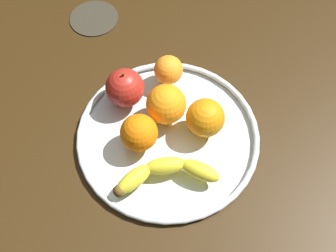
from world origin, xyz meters
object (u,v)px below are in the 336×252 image
(banana, at_px, (165,173))
(apple, at_px, (125,88))
(orange_front_left, at_px, (205,118))
(ambient_coaster, at_px, (94,18))
(orange_front_right, at_px, (166,104))
(orange_back_left, at_px, (139,133))
(orange_center, at_px, (168,70))
(fruit_bowl, at_px, (168,136))

(banana, relative_size, apple, 2.21)
(orange_front_left, relative_size, ambient_coaster, 0.65)
(orange_front_right, distance_m, orange_back_left, 0.08)
(orange_front_left, distance_m, ambient_coaster, 0.41)
(orange_back_left, relative_size, orange_center, 1.18)
(ambient_coaster, bearing_deg, orange_center, 145.91)
(orange_front_left, bearing_deg, fruit_bowl, 23.53)
(orange_front_right, bearing_deg, apple, -12.71)
(orange_front_left, relative_size, orange_center, 1.24)
(fruit_bowl, bearing_deg, orange_center, -77.50)
(apple, relative_size, orange_back_left, 1.20)
(fruit_bowl, distance_m, orange_center, 0.14)
(orange_back_left, bearing_deg, orange_center, -97.09)
(fruit_bowl, height_order, ambient_coaster, fruit_bowl)
(ambient_coaster, bearing_deg, orange_front_left, 141.47)
(fruit_bowl, xyz_separation_m, banana, (-0.01, 0.09, 0.03))
(orange_front_right, xyz_separation_m, orange_back_left, (0.04, 0.07, -0.00))
(banana, bearing_deg, apple, -73.21)
(banana, bearing_deg, orange_back_left, -64.18)
(orange_front_left, bearing_deg, apple, -10.92)
(apple, xyz_separation_m, orange_back_left, (-0.05, 0.09, -0.00))
(fruit_bowl, bearing_deg, orange_front_left, -156.47)
(orange_front_left, xyz_separation_m, orange_back_left, (0.12, 0.06, -0.00))
(banana, xyz_separation_m, orange_center, (0.04, -0.22, 0.01))
(apple, distance_m, orange_front_right, 0.09)
(fruit_bowl, height_order, orange_center, orange_center)
(orange_front_left, bearing_deg, orange_front_right, -8.90)
(orange_front_left, xyz_separation_m, ambient_coaster, (0.31, -0.25, -0.05))
(banana, distance_m, orange_back_left, 0.09)
(orange_front_right, relative_size, ambient_coaster, 0.68)
(apple, height_order, orange_center, apple)
(banana, height_order, orange_front_right, orange_front_right)
(orange_front_left, bearing_deg, orange_center, -46.87)
(banana, bearing_deg, orange_center, -99.70)
(fruit_bowl, relative_size, orange_front_right, 4.58)
(fruit_bowl, height_order, orange_front_right, orange_front_right)
(orange_front_right, bearing_deg, orange_front_left, 171.10)
(banana, height_order, orange_front_left, orange_front_left)
(orange_front_left, distance_m, orange_front_right, 0.08)
(fruit_bowl, bearing_deg, banana, 99.06)
(banana, bearing_deg, ambient_coaster, -75.51)
(orange_back_left, distance_m, orange_center, 0.16)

